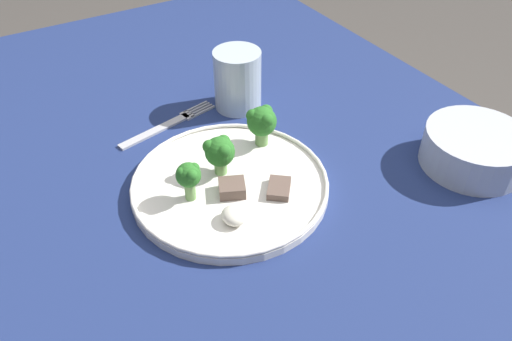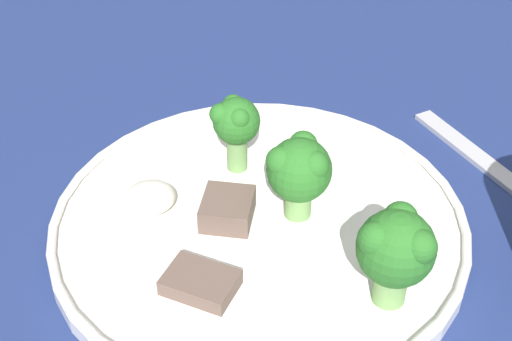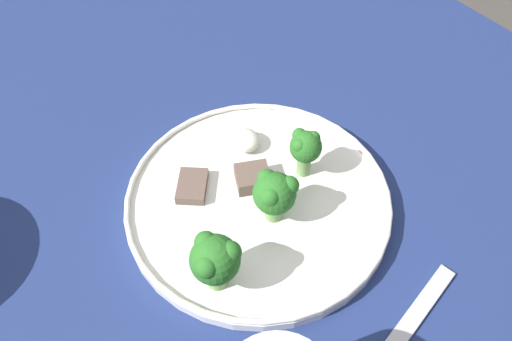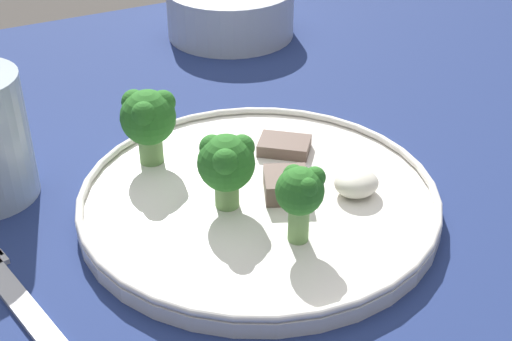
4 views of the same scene
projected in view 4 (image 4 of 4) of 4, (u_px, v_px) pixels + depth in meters
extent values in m
cube|color=navy|center=(259.00, 224.00, 0.56)|extent=(1.37, 0.95, 0.03)
cylinder|color=brown|center=(456.00, 167.00, 1.31)|extent=(0.06, 0.06, 0.69)
cylinder|color=white|center=(261.00, 203.00, 0.55)|extent=(0.28, 0.28, 0.01)
torus|color=white|center=(261.00, 193.00, 0.54)|extent=(0.28, 0.28, 0.01)
cube|color=#B2B2B7|center=(30.00, 314.00, 0.45)|extent=(0.04, 0.13, 0.00)
cylinder|color=#B7BCC6|center=(230.00, 12.00, 0.84)|extent=(0.15, 0.15, 0.06)
cylinder|color=silver|center=(231.00, 15.00, 0.84)|extent=(0.12, 0.12, 0.04)
cylinder|color=#709E56|center=(300.00, 222.00, 0.49)|extent=(0.01, 0.01, 0.03)
sphere|color=#286B23|center=(301.00, 190.00, 0.48)|extent=(0.03, 0.03, 0.03)
sphere|color=#286B23|center=(315.00, 177.00, 0.48)|extent=(0.02, 0.02, 0.02)
sphere|color=#286B23|center=(289.00, 177.00, 0.48)|extent=(0.02, 0.02, 0.02)
sphere|color=#286B23|center=(302.00, 190.00, 0.47)|extent=(0.02, 0.02, 0.02)
cylinder|color=#709E56|center=(151.00, 148.00, 0.58)|extent=(0.02, 0.02, 0.03)
sphere|color=#286B23|center=(148.00, 117.00, 0.57)|extent=(0.04, 0.04, 0.04)
sphere|color=#286B23|center=(163.00, 102.00, 0.57)|extent=(0.02, 0.02, 0.02)
sphere|color=#286B23|center=(134.00, 102.00, 0.57)|extent=(0.02, 0.02, 0.02)
sphere|color=#286B23|center=(144.00, 114.00, 0.55)|extent=(0.02, 0.02, 0.02)
cylinder|color=#709E56|center=(228.00, 194.00, 0.53)|extent=(0.02, 0.02, 0.02)
sphere|color=#286B23|center=(227.00, 164.00, 0.51)|extent=(0.04, 0.04, 0.04)
sphere|color=#286B23|center=(243.00, 148.00, 0.51)|extent=(0.02, 0.02, 0.02)
sphere|color=#286B23|center=(212.00, 147.00, 0.51)|extent=(0.02, 0.02, 0.02)
sphere|color=#286B23|center=(225.00, 162.00, 0.50)|extent=(0.02, 0.02, 0.02)
cube|color=brown|center=(284.00, 146.00, 0.60)|extent=(0.05, 0.05, 0.01)
cube|color=brown|center=(286.00, 185.00, 0.54)|extent=(0.04, 0.05, 0.02)
ellipsoid|color=silver|center=(356.00, 183.00, 0.54)|extent=(0.04, 0.03, 0.02)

